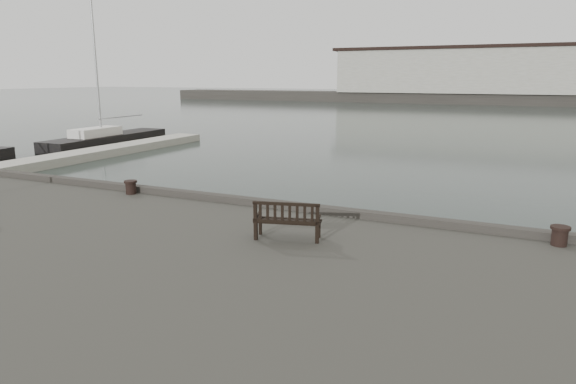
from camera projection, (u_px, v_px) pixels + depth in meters
name	position (u px, v px, depth m)	size (l,w,h in m)	color
ground	(322.00, 269.00, 13.49)	(400.00, 400.00, 0.00)	black
pontoon	(70.00, 158.00, 30.54)	(2.00, 24.00, 0.50)	beige
breakwater	(479.00, 81.00, 95.77)	(140.00, 9.50, 12.20)	#383530
bench	(288.00, 227.00, 10.85)	(1.49, 0.83, 0.81)	black
bollard_left	(131.00, 187.00, 15.08)	(0.38, 0.38, 0.40)	black
bollard_right	(560.00, 236.00, 10.45)	(0.39, 0.39, 0.41)	black
yacht_b	(107.00, 142.00, 37.76)	(2.64, 10.85, 14.15)	black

